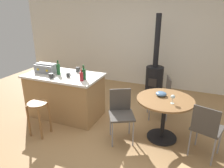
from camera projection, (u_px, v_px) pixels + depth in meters
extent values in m
plane|color=#A37A4C|center=(109.00, 133.00, 3.76)|extent=(8.80, 8.80, 0.00)
cube|color=silver|center=(148.00, 38.00, 5.69)|extent=(8.00, 0.10, 2.70)
cube|color=#A37A4C|center=(65.00, 96.00, 4.27)|extent=(1.46, 0.77, 0.85)
cube|color=beige|center=(63.00, 75.00, 4.11)|extent=(1.52, 0.83, 0.04)
cylinder|color=olive|center=(50.00, 117.00, 3.70)|extent=(0.04, 0.04, 0.59)
cylinder|color=olive|center=(39.00, 115.00, 3.79)|extent=(0.04, 0.04, 0.59)
cylinder|color=olive|center=(29.00, 121.00, 3.58)|extent=(0.04, 0.04, 0.59)
cylinder|color=olive|center=(40.00, 124.00, 3.49)|extent=(0.04, 0.04, 0.59)
cylinder|color=olive|center=(37.00, 103.00, 3.53)|extent=(0.33, 0.33, 0.03)
cylinder|color=black|center=(161.00, 137.00, 3.63)|extent=(0.51, 0.51, 0.02)
cylinder|color=black|center=(163.00, 120.00, 3.51)|extent=(0.07, 0.07, 0.72)
cylinder|color=olive|center=(165.00, 99.00, 3.38)|extent=(0.93, 0.93, 0.03)
cube|color=#47423D|center=(207.00, 128.00, 3.05)|extent=(0.50, 0.50, 0.03)
cube|color=#47423D|center=(205.00, 121.00, 2.84)|extent=(0.35, 0.13, 0.40)
cylinder|color=gray|center=(189.00, 143.00, 3.11)|extent=(0.02, 0.02, 0.46)
cylinder|color=gray|center=(213.00, 152.00, 2.91)|extent=(0.02, 0.02, 0.46)
cylinder|color=gray|center=(220.00, 141.00, 3.15)|extent=(0.02, 0.02, 0.46)
cylinder|color=gray|center=(197.00, 133.00, 3.36)|extent=(0.02, 0.02, 0.46)
cube|color=#47423D|center=(158.00, 96.00, 4.17)|extent=(0.50, 0.50, 0.03)
cube|color=#47423D|center=(168.00, 87.00, 4.09)|extent=(0.13, 0.35, 0.40)
cylinder|color=gray|center=(167.00, 111.00, 4.08)|extent=(0.02, 0.02, 0.45)
cylinder|color=gray|center=(164.00, 104.00, 4.40)|extent=(0.02, 0.02, 0.45)
cylinder|color=gray|center=(148.00, 103.00, 4.42)|extent=(0.02, 0.02, 0.45)
cylinder|color=gray|center=(149.00, 110.00, 4.11)|extent=(0.02, 0.02, 0.45)
cube|color=#47423D|center=(122.00, 116.00, 3.40)|extent=(0.54, 0.54, 0.03)
cube|color=#47423D|center=(120.00, 100.00, 3.51)|extent=(0.33, 0.19, 0.40)
cylinder|color=gray|center=(129.00, 123.00, 3.66)|extent=(0.02, 0.02, 0.46)
cylinder|color=gray|center=(110.00, 124.00, 3.63)|extent=(0.02, 0.02, 0.46)
cylinder|color=gray|center=(112.00, 135.00, 3.31)|extent=(0.02, 0.02, 0.46)
cylinder|color=gray|center=(133.00, 134.00, 3.34)|extent=(0.02, 0.02, 0.46)
cylinder|color=black|center=(153.00, 93.00, 5.42)|extent=(0.37, 0.37, 0.06)
cylinder|color=black|center=(154.00, 80.00, 5.29)|extent=(0.44, 0.44, 0.69)
cube|color=#2D2826|center=(152.00, 83.00, 5.09)|extent=(0.20, 0.02, 0.20)
cylinder|color=black|center=(157.00, 41.00, 4.94)|extent=(0.13, 0.13, 1.28)
cube|color=gray|center=(47.00, 68.00, 4.22)|extent=(0.44, 0.25, 0.17)
cube|color=gray|center=(46.00, 64.00, 4.19)|extent=(0.42, 0.15, 0.02)
cube|color=yellow|center=(38.00, 69.00, 4.15)|extent=(0.04, 0.01, 0.04)
cube|color=yellow|center=(47.00, 71.00, 4.07)|extent=(0.04, 0.01, 0.04)
cylinder|color=#194C23|center=(84.00, 74.00, 3.80)|extent=(0.08, 0.08, 0.20)
cylinder|color=#194C23|center=(83.00, 67.00, 3.75)|extent=(0.03, 0.03, 0.08)
cylinder|color=maroon|center=(81.00, 77.00, 3.72)|extent=(0.07, 0.07, 0.16)
cylinder|color=maroon|center=(81.00, 71.00, 3.68)|extent=(0.03, 0.03, 0.06)
cylinder|color=#194C23|center=(58.00, 69.00, 4.08)|extent=(0.07, 0.07, 0.21)
cylinder|color=#194C23|center=(58.00, 62.00, 4.03)|extent=(0.03, 0.03, 0.08)
cylinder|color=#383838|center=(78.00, 70.00, 4.26)|extent=(0.08, 0.08, 0.10)
torus|color=#383838|center=(80.00, 70.00, 4.24)|extent=(0.05, 0.01, 0.05)
cylinder|color=#383838|center=(68.00, 75.00, 3.95)|extent=(0.07, 0.07, 0.08)
torus|color=#383838|center=(70.00, 75.00, 3.93)|extent=(0.05, 0.01, 0.05)
cylinder|color=#383838|center=(51.00, 76.00, 3.89)|extent=(0.09, 0.09, 0.09)
torus|color=#383838|center=(54.00, 76.00, 3.87)|extent=(0.05, 0.01, 0.05)
cylinder|color=silver|center=(172.00, 103.00, 3.21)|extent=(0.06, 0.06, 0.00)
cylinder|color=silver|center=(172.00, 101.00, 3.19)|extent=(0.01, 0.01, 0.08)
ellipsoid|color=silver|center=(173.00, 97.00, 3.17)|extent=(0.07, 0.07, 0.06)
ellipsoid|color=#4C7099|center=(161.00, 94.00, 3.47)|extent=(0.18, 0.18, 0.07)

